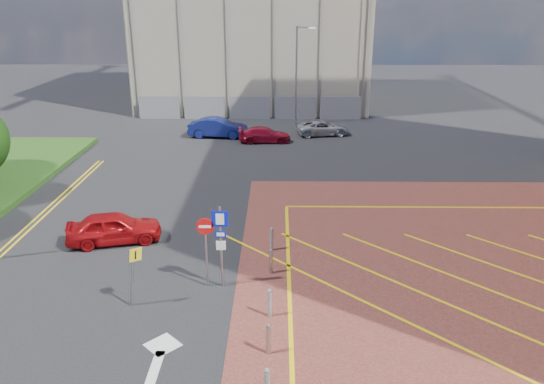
{
  "coord_description": "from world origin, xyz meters",
  "views": [
    {
      "loc": [
        2.59,
        -16.37,
        10.18
      ],
      "look_at": [
        2.3,
        5.41,
        2.14
      ],
      "focal_mm": 35.0,
      "sensor_mm": 36.0,
      "label": 1
    }
  ],
  "objects_px": {
    "car_silver_back": "(323,128)",
    "warning_sign": "(133,269)",
    "car_red_left": "(114,228)",
    "car_blue_back": "(218,128)",
    "lamp_back": "(297,72)",
    "car_red_back": "(265,135)",
    "sign_cluster": "(215,239)"
  },
  "relations": [
    {
      "from": "car_red_back",
      "to": "warning_sign",
      "type": "bearing_deg",
      "value": 166.21
    },
    {
      "from": "warning_sign",
      "to": "car_red_back",
      "type": "distance_m",
      "value": 22.74
    },
    {
      "from": "car_silver_back",
      "to": "car_red_left",
      "type": "bearing_deg",
      "value": 140.84
    },
    {
      "from": "lamp_back",
      "to": "car_red_left",
      "type": "height_order",
      "value": "lamp_back"
    },
    {
      "from": "lamp_back",
      "to": "car_red_back",
      "type": "relative_size",
      "value": 2.08
    },
    {
      "from": "lamp_back",
      "to": "car_blue_back",
      "type": "height_order",
      "value": "lamp_back"
    },
    {
      "from": "car_red_back",
      "to": "car_blue_back",
      "type": "bearing_deg",
      "value": 64.2
    },
    {
      "from": "car_blue_back",
      "to": "sign_cluster",
      "type": "bearing_deg",
      "value": -168.3
    },
    {
      "from": "car_red_left",
      "to": "car_red_back",
      "type": "relative_size",
      "value": 1.05
    },
    {
      "from": "warning_sign",
      "to": "car_blue_back",
      "type": "relative_size",
      "value": 0.5
    },
    {
      "from": "lamp_back",
      "to": "car_red_left",
      "type": "xyz_separation_m",
      "value": [
        -8.7,
        -23.24,
        -3.67
      ]
    },
    {
      "from": "sign_cluster",
      "to": "car_blue_back",
      "type": "distance_m",
      "value": 22.63
    },
    {
      "from": "car_blue_back",
      "to": "car_silver_back",
      "type": "bearing_deg",
      "value": -79.14
    },
    {
      "from": "lamp_back",
      "to": "car_silver_back",
      "type": "height_order",
      "value": "lamp_back"
    },
    {
      "from": "lamp_back",
      "to": "car_red_left",
      "type": "bearing_deg",
      "value": -110.52
    },
    {
      "from": "lamp_back",
      "to": "sign_cluster",
      "type": "distance_m",
      "value": 27.38
    },
    {
      "from": "sign_cluster",
      "to": "car_red_left",
      "type": "xyz_separation_m",
      "value": [
        -4.92,
        3.77,
        -1.27
      ]
    },
    {
      "from": "car_blue_back",
      "to": "car_silver_back",
      "type": "height_order",
      "value": "car_blue_back"
    },
    {
      "from": "car_silver_back",
      "to": "car_blue_back",
      "type": "bearing_deg",
      "value": 84.75
    },
    {
      "from": "warning_sign",
      "to": "car_red_back",
      "type": "height_order",
      "value": "warning_sign"
    },
    {
      "from": "lamp_back",
      "to": "car_blue_back",
      "type": "xyz_separation_m",
      "value": [
        -6.17,
        -4.54,
        -3.62
      ]
    },
    {
      "from": "sign_cluster",
      "to": "car_red_back",
      "type": "relative_size",
      "value": 0.83
    },
    {
      "from": "sign_cluster",
      "to": "car_silver_back",
      "type": "distance_m",
      "value": 23.95
    },
    {
      "from": "car_red_left",
      "to": "lamp_back",
      "type": "bearing_deg",
      "value": -34.8
    },
    {
      "from": "lamp_back",
      "to": "car_blue_back",
      "type": "relative_size",
      "value": 1.77
    },
    {
      "from": "warning_sign",
      "to": "car_silver_back",
      "type": "xyz_separation_m",
      "value": [
        8.39,
        24.58,
        -0.87
      ]
    },
    {
      "from": "car_red_left",
      "to": "car_red_back",
      "type": "distance_m",
      "value": 18.31
    },
    {
      "from": "car_silver_back",
      "to": "warning_sign",
      "type": "bearing_deg",
      "value": 150.68
    },
    {
      "from": "sign_cluster",
      "to": "car_silver_back",
      "type": "bearing_deg",
      "value": 76.16
    },
    {
      "from": "sign_cluster",
      "to": "warning_sign",
      "type": "distance_m",
      "value": 3.04
    },
    {
      "from": "car_red_left",
      "to": "car_silver_back",
      "type": "height_order",
      "value": "car_red_left"
    },
    {
      "from": "lamp_back",
      "to": "car_blue_back",
      "type": "bearing_deg",
      "value": -143.65
    }
  ]
}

